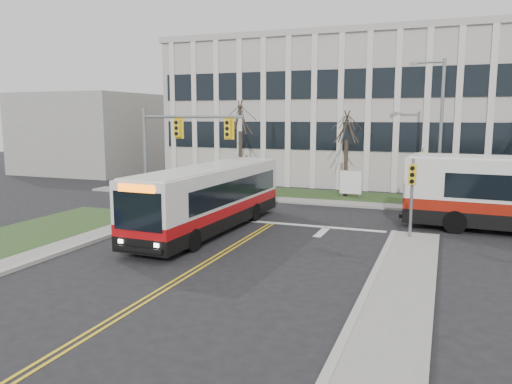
% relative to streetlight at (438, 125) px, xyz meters
% --- Properties ---
extents(ground, '(120.00, 120.00, 0.00)m').
position_rel_streetlight_xyz_m(ground, '(-8.03, -16.20, -5.19)').
color(ground, black).
rests_on(ground, ground).
extents(sidewalk_east, '(2.00, 26.00, 0.14)m').
position_rel_streetlight_xyz_m(sidewalk_east, '(-0.53, -21.20, -5.12)').
color(sidewalk_east, '#9E9B93').
rests_on(sidewalk_east, ground).
extents(sidewalk_cross, '(44.00, 1.60, 0.14)m').
position_rel_streetlight_xyz_m(sidewalk_cross, '(-3.03, -1.00, -5.12)').
color(sidewalk_cross, '#9E9B93').
rests_on(sidewalk_cross, ground).
extents(building_lawn, '(44.00, 5.00, 0.12)m').
position_rel_streetlight_xyz_m(building_lawn, '(-3.03, 1.80, -5.13)').
color(building_lawn, '#2C4B20').
rests_on(building_lawn, ground).
extents(office_building, '(40.00, 16.00, 12.00)m').
position_rel_streetlight_xyz_m(office_building, '(-3.03, 13.80, 0.81)').
color(office_building, '#B5AFA7').
rests_on(office_building, ground).
extents(building_annex, '(12.00, 12.00, 8.00)m').
position_rel_streetlight_xyz_m(building_annex, '(-34.03, 9.80, -1.19)').
color(building_annex, '#9E9B93').
rests_on(building_annex, ground).
extents(mast_arm_signal, '(6.11, 0.38, 6.20)m').
position_rel_streetlight_xyz_m(mast_arm_signal, '(-13.65, -9.04, -0.94)').
color(mast_arm_signal, slate).
rests_on(mast_arm_signal, ground).
extents(signal_pole_near, '(0.34, 0.39, 3.80)m').
position_rel_streetlight_xyz_m(signal_pole_near, '(-0.83, -9.30, -2.69)').
color(signal_pole_near, slate).
rests_on(signal_pole_near, ground).
extents(signal_pole_far, '(0.34, 0.39, 3.80)m').
position_rel_streetlight_xyz_m(signal_pole_far, '(-0.83, -0.80, -2.69)').
color(signal_pole_far, slate).
rests_on(signal_pole_far, ground).
extents(streetlight, '(2.15, 0.25, 9.20)m').
position_rel_streetlight_xyz_m(streetlight, '(0.00, 0.00, 0.00)').
color(streetlight, slate).
rests_on(streetlight, ground).
extents(directory_sign, '(1.50, 0.12, 2.00)m').
position_rel_streetlight_xyz_m(directory_sign, '(-5.53, 1.30, -4.02)').
color(directory_sign, slate).
rests_on(directory_sign, ground).
extents(tree_left, '(1.80, 1.80, 7.70)m').
position_rel_streetlight_xyz_m(tree_left, '(-14.03, 1.80, 0.32)').
color(tree_left, '#42352B').
rests_on(tree_left, ground).
extents(tree_mid, '(1.80, 1.80, 6.82)m').
position_rel_streetlight_xyz_m(tree_mid, '(-6.03, 2.00, -0.31)').
color(tree_mid, '#42352B').
rests_on(tree_mid, ground).
extents(bus_main, '(2.96, 12.06, 3.20)m').
position_rel_streetlight_xyz_m(bus_main, '(-10.40, -10.86, -3.60)').
color(bus_main, silver).
rests_on(bus_main, ground).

